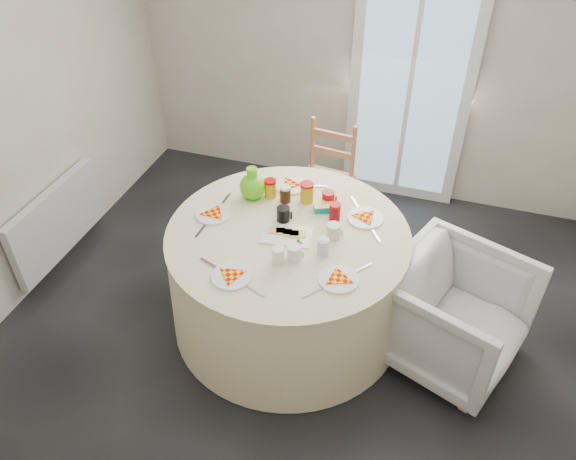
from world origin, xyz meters
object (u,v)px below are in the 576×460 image
(radiator, at_px, (58,222))
(green_pitcher, at_px, (253,187))
(armchair, at_px, (454,313))
(wooden_chair, at_px, (324,180))
(table, at_px, (288,279))

(radiator, relative_size, green_pitcher, 4.36)
(armchair, height_order, green_pitcher, green_pitcher)
(wooden_chair, bearing_deg, table, -80.71)
(green_pitcher, bearing_deg, armchair, -27.63)
(radiator, bearing_deg, armchair, -0.77)
(table, height_order, armchair, armchair)
(table, distance_m, armchair, 1.10)
(radiator, distance_m, green_pitcher, 1.62)
(green_pitcher, bearing_deg, radiator, 171.99)
(table, xyz_separation_m, green_pitcher, (-0.34, 0.29, 0.49))
(armchair, xyz_separation_m, green_pitcher, (-1.44, 0.28, 0.48))
(wooden_chair, distance_m, armchair, 1.58)
(table, xyz_separation_m, wooden_chair, (-0.05, 1.10, 0.09))
(radiator, height_order, table, table)
(table, relative_size, armchair, 1.94)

